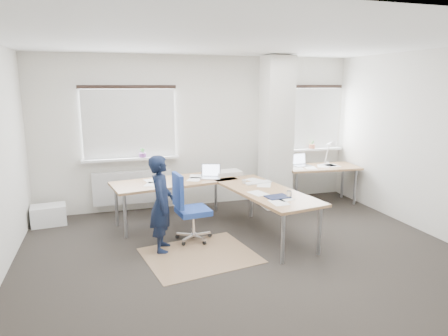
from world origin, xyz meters
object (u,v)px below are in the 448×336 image
object	(u,v)px
desk_main	(220,187)
desk_side	(321,168)
person	(162,204)
task_chair	(191,222)

from	to	relation	value
desk_main	desk_side	xyz separation A→B (m)	(2.28, 0.84, -0.01)
desk_main	person	world-z (taller)	person
person	task_chair	bearing A→B (deg)	-52.28
desk_side	task_chair	distance (m)	3.10
desk_main	desk_side	bearing A→B (deg)	10.18
desk_main	person	xyz separation A→B (m)	(-1.01, -0.56, -0.02)
task_chair	person	bearing A→B (deg)	-161.43
task_chair	person	world-z (taller)	person
desk_main	person	size ratio (longest dim) A/B	2.09
task_chair	desk_side	bearing A→B (deg)	16.01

